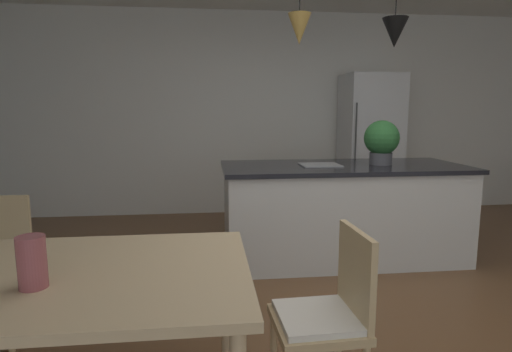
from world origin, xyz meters
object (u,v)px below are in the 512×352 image
Objects in this scene: dining_table at (1,288)px; kitchen_island at (342,211)px; vase_on_dining_table at (32,262)px; chair_kitchen_end at (328,314)px; potted_plant_on_island at (382,140)px; refrigerator at (370,146)px.

dining_table is 2.95m from kitchen_island.
vase_on_dining_table is at bearing -131.81° from kitchen_island.
dining_table is at bearing -179.91° from chair_kitchen_end.
potted_plant_on_island is (1.08, 2.02, 0.65)m from chair_kitchen_end.
dining_table is 4.72m from refrigerator.
chair_kitchen_end is 2.38m from potted_plant_on_island.
chair_kitchen_end is 2.15m from kitchen_island.
refrigerator is 1.70m from potted_plant_on_island.
refrigerator is 9.13× the size of vase_on_dining_table.
dining_table is 0.92× the size of kitchen_island.
vase_on_dining_table is at bearing -136.71° from potted_plant_on_island.
dining_table is 3.24m from potted_plant_on_island.
potted_plant_on_island is 2.02× the size of vase_on_dining_table.
kitchen_island is 1.89m from refrigerator.
kitchen_island is (2.13, 2.02, -0.21)m from dining_table.
vase_on_dining_table is (0.19, -0.15, 0.16)m from dining_table.
refrigerator reaches higher than kitchen_island.
kitchen_island is at bearing 180.00° from potted_plant_on_island.
refrigerator is 4.71m from vase_on_dining_table.
dining_table is 1.11× the size of refrigerator.
dining_table is at bearing 142.44° from vase_on_dining_table.
chair_kitchen_end is (1.41, 0.00, -0.20)m from dining_table.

